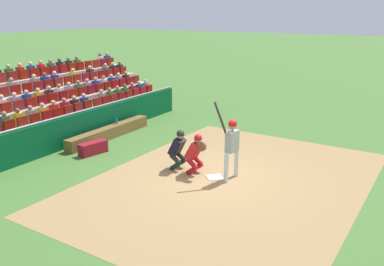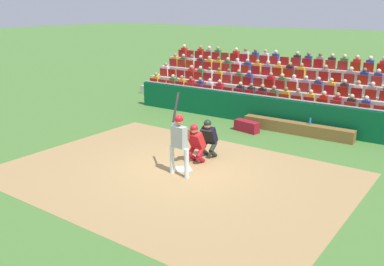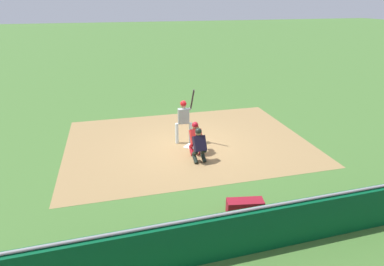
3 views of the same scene
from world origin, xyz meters
name	(u,v)px [view 3 (image 3 of 3)]	position (x,y,z in m)	size (l,w,h in m)	color
ground_plane	(191,147)	(0.00, 0.00, 0.00)	(160.00, 160.00, 0.00)	#447030
infield_dirt_patch	(187,142)	(0.00, 0.50, 0.00)	(9.62, 7.04, 0.01)	#9D7B4C
home_plate_marker	(191,146)	(0.00, 0.00, 0.02)	(0.44, 0.44, 0.02)	white
batter_at_plate	(184,117)	(-0.15, 0.44, 1.11)	(0.69, 0.58, 2.30)	silver
catcher_crouching	(196,136)	(0.03, -0.64, 0.71)	(0.46, 0.71, 1.27)	#AA121D
home_plate_umpire	(199,144)	(-0.04, -1.29, 0.70)	(0.48, 0.50, 1.28)	black
dugout_wall	(259,229)	(0.00, -5.87, 0.57)	(12.84, 0.24, 1.20)	#064E29
dugout_bench	(192,237)	(-1.43, -5.32, 0.22)	(4.22, 0.40, 0.44)	brown
water_bottle_on_bench	(173,230)	(-1.90, -5.35, 0.56)	(0.07, 0.07, 0.24)	blue
equipment_duffel_bag	(245,207)	(0.27, -4.54, 0.21)	(0.99, 0.36, 0.42)	maroon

